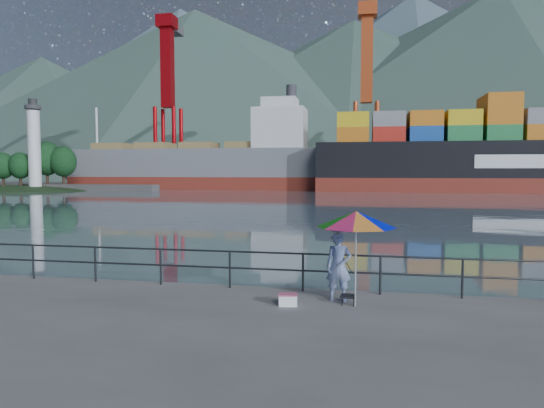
{
  "coord_description": "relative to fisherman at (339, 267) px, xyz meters",
  "views": [
    {
      "loc": [
        4.52,
        -10.87,
        3.2
      ],
      "look_at": [
        1.36,
        6.0,
        2.0
      ],
      "focal_mm": 32.0,
      "sensor_mm": 36.0,
      "label": 1
    }
  ],
  "objects": [
    {
      "name": "far_dock",
      "position": [
        6.03,
        92.07,
        -0.85
      ],
      "size": [
        200.0,
        40.0,
        0.4
      ],
      "primitive_type": "cube",
      "color": "#514F4C",
      "rests_on": "ground"
    },
    {
      "name": "folding_stool",
      "position": [
        0.24,
        -0.3,
        -0.73
      ],
      "size": [
        0.38,
        0.38,
        0.23
      ],
      "color": "black",
      "rests_on": "ground"
    },
    {
      "name": "port_cranes",
      "position": [
        27.03,
        83.07,
        15.15
      ],
      "size": [
        116.0,
        28.0,
        38.4
      ],
      "color": "#B70910",
      "rests_on": "ground"
    },
    {
      "name": "mountains",
      "position": [
        34.84,
        206.82,
        34.7
      ],
      "size": [
        600.0,
        332.8,
        80.0
      ],
      "color": "#385147",
      "rests_on": "ground"
    },
    {
      "name": "cooler_bag",
      "position": [
        -1.16,
        -0.65,
        -0.72
      ],
      "size": [
        0.47,
        0.35,
        0.25
      ],
      "primitive_type": "cube",
      "rotation": [
        0.0,
        0.0,
        0.15
      ],
      "color": "white",
      "rests_on": "ground"
    },
    {
      "name": "fisherman",
      "position": [
        0.0,
        0.0,
        0.0
      ],
      "size": [
        0.66,
        0.48,
        1.69
      ],
      "primitive_type": "imported",
      "rotation": [
        0.0,
        0.0,
        0.13
      ],
      "color": "navy",
      "rests_on": "ground"
    },
    {
      "name": "beach_umbrella",
      "position": [
        0.41,
        -0.45,
        1.22
      ],
      "size": [
        1.95,
        1.95,
        2.26
      ],
      "color": "white",
      "rests_on": "ground"
    },
    {
      "name": "fishing_rod",
      "position": [
        0.04,
        1.16,
        -0.85
      ],
      "size": [
        0.54,
        1.81,
        1.33
      ],
      "primitive_type": "cylinder",
      "rotation": [
        0.96,
        0.0,
        -0.28
      ],
      "color": "black",
      "rests_on": "ground"
    },
    {
      "name": "ground",
      "position": [
        -3.97,
        -4.43,
        -1.1
      ],
      "size": [
        24.0,
        11.0,
        0.5
      ],
      "primitive_type": "cube",
      "color": "#615F5C",
      "rests_on": "ground"
    },
    {
      "name": "container_ship",
      "position": [
        23.58,
        69.87,
        5.01
      ],
      "size": [
        57.54,
        9.59,
        18.1
      ],
      "color": "maroon",
      "rests_on": "ground"
    },
    {
      "name": "container_stacks",
      "position": [
        29.24,
        93.14,
        2.31
      ],
      "size": [
        58.0,
        8.4,
        7.8
      ],
      "color": "yellow",
      "rests_on": "ground"
    },
    {
      "name": "lighthouse_islet",
      "position": [
        -58.94,
        61.07,
        -0.59
      ],
      "size": [
        48.0,
        26.4,
        19.2
      ],
      "color": "#263F1E",
      "rests_on": "ground"
    },
    {
      "name": "harbor_water",
      "position": [
        -3.97,
        129.07,
        -0.85
      ],
      "size": [
        500.0,
        280.0,
        0.0
      ],
      "primitive_type": "cube",
      "color": "slate",
      "rests_on": "ground"
    },
    {
      "name": "guardrail",
      "position": [
        -3.97,
        0.77,
        -0.33
      ],
      "size": [
        22.0,
        0.06,
        1.03
      ],
      "color": "#2D3033",
      "rests_on": "ground"
    },
    {
      "name": "bulk_carrier",
      "position": [
        -27.16,
        72.93,
        3.34
      ],
      "size": [
        47.64,
        8.25,
        14.5
      ],
      "color": "maroon",
      "rests_on": "ground"
    }
  ]
}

